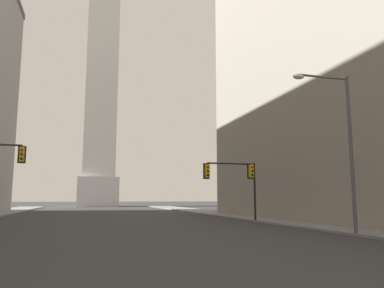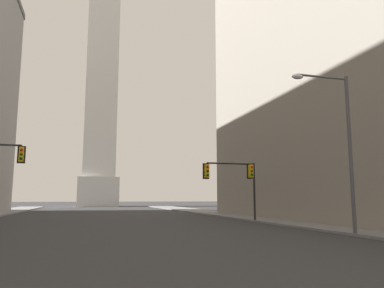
% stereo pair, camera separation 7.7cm
% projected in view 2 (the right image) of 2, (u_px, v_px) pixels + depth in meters
% --- Properties ---
extents(sidewalk_right, '(5.00, 106.84, 0.15)m').
position_uv_depth(sidewalk_right, '(259.00, 218.00, 35.94)').
color(sidewalk_right, slate).
rests_on(sidewalk_right, ground_plane).
extents(obelisk, '(9.16, 9.16, 70.44)m').
position_uv_depth(obelisk, '(102.00, 67.00, 91.44)').
color(obelisk, silver).
rests_on(obelisk, ground_plane).
extents(traffic_light_mid_right, '(4.76, 0.52, 4.97)m').
position_uv_depth(traffic_light_mid_right, '(237.00, 177.00, 31.66)').
color(traffic_light_mid_right, black).
rests_on(traffic_light_mid_right, ground_plane).
extents(street_lamp, '(3.46, 0.36, 8.66)m').
position_uv_depth(street_lamp, '(341.00, 135.00, 20.15)').
color(street_lamp, '#4C4C51').
rests_on(street_lamp, ground_plane).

